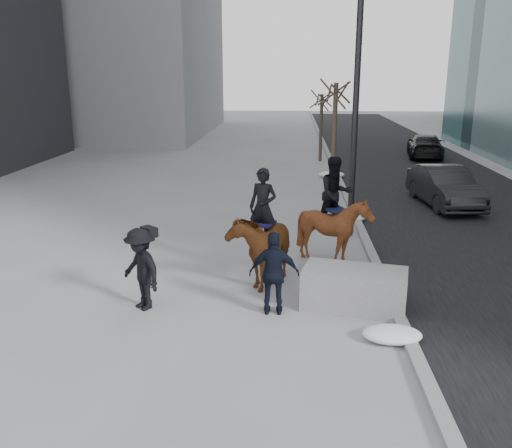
# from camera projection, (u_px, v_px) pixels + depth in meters

# --- Properties ---
(ground) EXTENTS (120.00, 120.00, 0.00)m
(ground) POSITION_uv_depth(u_px,v_px,m) (252.00, 307.00, 11.55)
(ground) COLOR gray
(ground) RESTS_ON ground
(road) EXTENTS (8.00, 90.00, 0.01)m
(road) POSITION_uv_depth(u_px,v_px,m) (453.00, 202.00, 20.72)
(road) COLOR black
(road) RESTS_ON ground
(curb) EXTENTS (0.25, 90.00, 0.12)m
(curb) POSITION_uv_depth(u_px,v_px,m) (348.00, 200.00, 20.95)
(curb) COLOR gray
(curb) RESTS_ON ground
(planter) EXTENTS (2.31, 1.50, 0.85)m
(planter) POSITION_uv_depth(u_px,v_px,m) (354.00, 289.00, 11.40)
(planter) COLOR gray
(planter) RESTS_ON ground
(car_near) EXTENTS (2.01, 4.55, 1.45)m
(car_near) POSITION_uv_depth(u_px,v_px,m) (445.00, 187.00, 20.07)
(car_near) COLOR black
(car_near) RESTS_ON ground
(car_far) EXTENTS (2.58, 4.87, 1.34)m
(car_far) POSITION_uv_depth(u_px,v_px,m) (425.00, 146.00, 31.47)
(car_far) COLOR black
(car_far) RESTS_ON ground
(tree_near) EXTENTS (1.20, 1.20, 4.93)m
(tree_near) POSITION_uv_depth(u_px,v_px,m) (334.00, 136.00, 20.63)
(tree_near) COLOR #3D2E24
(tree_near) RESTS_ON ground
(tree_far) EXTENTS (1.20, 1.20, 4.06)m
(tree_far) POSITION_uv_depth(u_px,v_px,m) (321.00, 124.00, 29.81)
(tree_far) COLOR #34241E
(tree_far) RESTS_ON ground
(mounted_left) EXTENTS (1.65, 2.29, 2.70)m
(mounted_left) POSITION_uv_depth(u_px,v_px,m) (263.00, 240.00, 12.74)
(mounted_left) COLOR #512810
(mounted_left) RESTS_ON ground
(mounted_right) EXTENTS (1.96, 2.07, 2.78)m
(mounted_right) POSITION_uv_depth(u_px,v_px,m) (335.00, 222.00, 13.87)
(mounted_right) COLOR #4C1A0F
(mounted_right) RESTS_ON ground
(feeder) EXTENTS (1.03, 0.86, 1.75)m
(feeder) POSITION_uv_depth(u_px,v_px,m) (274.00, 273.00, 11.01)
(feeder) COLOR black
(feeder) RESTS_ON ground
(camera_crew) EXTENTS (1.28, 1.24, 1.75)m
(camera_crew) POSITION_uv_depth(u_px,v_px,m) (141.00, 269.00, 11.25)
(camera_crew) COLOR black
(camera_crew) RESTS_ON ground
(lamppost) EXTENTS (0.25, 1.50, 9.09)m
(lamppost) POSITION_uv_depth(u_px,v_px,m) (358.00, 66.00, 15.14)
(lamppost) COLOR black
(lamppost) RESTS_ON ground
(snow_piles) EXTENTS (1.22, 16.87, 0.31)m
(snow_piles) POSITION_uv_depth(u_px,v_px,m) (346.00, 213.00, 18.64)
(snow_piles) COLOR white
(snow_piles) RESTS_ON ground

